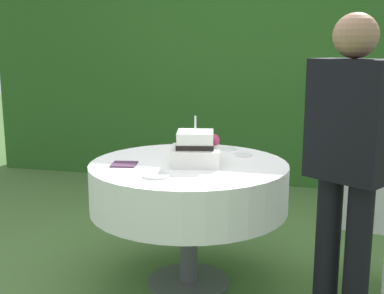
# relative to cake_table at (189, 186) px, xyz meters

# --- Properties ---
(ground_plane) EXTENTS (20.00, 20.00, 0.00)m
(ground_plane) POSITION_rel_cake_table_xyz_m (0.00, 0.00, -0.63)
(ground_plane) COLOR #476B33
(foliage_hedge) EXTENTS (5.73, 0.54, 2.96)m
(foliage_hedge) POSITION_rel_cake_table_xyz_m (0.00, 2.61, 0.85)
(foliage_hedge) COLOR #28561E
(foliage_hedge) RESTS_ON ground_plane
(cake_table) EXTENTS (1.18, 1.18, 0.77)m
(cake_table) POSITION_rel_cake_table_xyz_m (0.00, 0.00, 0.00)
(cake_table) COLOR #4C4C51
(cake_table) RESTS_ON ground_plane
(wedding_cake) EXTENTS (0.33, 0.33, 0.29)m
(wedding_cake) POSITION_rel_cake_table_xyz_m (0.05, -0.01, 0.23)
(wedding_cake) COLOR white
(wedding_cake) RESTS_ON cake_table
(serving_plate_near) EXTENTS (0.12, 0.12, 0.01)m
(serving_plate_near) POSITION_rel_cake_table_xyz_m (0.16, 0.44, 0.15)
(serving_plate_near) COLOR white
(serving_plate_near) RESTS_ON cake_table
(serving_plate_far) EXTENTS (0.15, 0.15, 0.01)m
(serving_plate_far) POSITION_rel_cake_table_xyz_m (-0.09, -0.34, 0.15)
(serving_plate_far) COLOR white
(serving_plate_far) RESTS_ON cake_table
(serving_plate_left) EXTENTS (0.12, 0.12, 0.01)m
(serving_plate_left) POSITION_rel_cake_table_xyz_m (0.28, 0.28, 0.15)
(serving_plate_left) COLOR white
(serving_plate_left) RESTS_ON cake_table
(napkin_stack) EXTENTS (0.16, 0.16, 0.01)m
(napkin_stack) POSITION_rel_cake_table_xyz_m (-0.36, -0.14, 0.14)
(napkin_stack) COLOR #4C2D47
(napkin_stack) RESTS_ON cake_table
(garden_chair) EXTENTS (0.45, 0.45, 0.89)m
(garden_chair) POSITION_rel_cake_table_xyz_m (0.99, 0.06, -0.09)
(garden_chair) COLOR white
(garden_chair) RESTS_ON ground_plane
(standing_person) EXTENTS (0.41, 0.36, 1.60)m
(standing_person) POSITION_rel_cake_table_xyz_m (0.88, -0.46, 0.30)
(standing_person) COLOR black
(standing_person) RESTS_ON ground_plane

